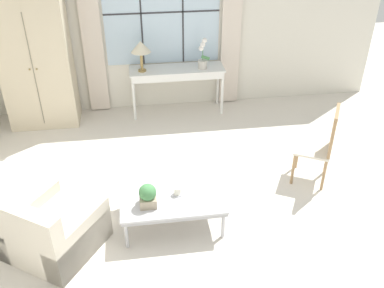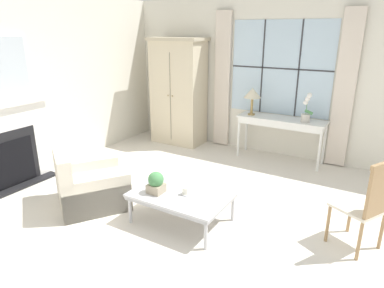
{
  "view_description": "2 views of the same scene",
  "coord_description": "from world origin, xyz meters",
  "px_view_note": "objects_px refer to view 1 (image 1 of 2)",
  "views": [
    {
      "loc": [
        -0.48,
        -3.67,
        3.4
      ],
      "look_at": [
        0.1,
        0.38,
        0.81
      ],
      "focal_mm": 40.0,
      "sensor_mm": 36.0,
      "label": 1
    },
    {
      "loc": [
        1.83,
        -3.05,
        2.24
      ],
      "look_at": [
        -0.22,
        0.35,
        0.91
      ],
      "focal_mm": 32.0,
      "sensor_mm": 36.0,
      "label": 2
    }
  ],
  "objects_px": {
    "armoire": "(36,60)",
    "pillar_candle": "(178,191)",
    "coffee_table": "(172,197)",
    "potted_orchid": "(203,57)",
    "armchair_upholstered": "(51,230)",
    "side_chair_wooden": "(323,142)",
    "table_lamp": "(141,48)",
    "potted_plant_small": "(148,195)",
    "console_table": "(177,73)"
  },
  "relations": [
    {
      "from": "console_table",
      "to": "armchair_upholstered",
      "type": "relative_size",
      "value": 1.27
    },
    {
      "from": "armoire",
      "to": "side_chair_wooden",
      "type": "bearing_deg",
      "value": -29.78
    },
    {
      "from": "potted_plant_small",
      "to": "pillar_candle",
      "type": "height_order",
      "value": "potted_plant_small"
    },
    {
      "from": "side_chair_wooden",
      "to": "potted_orchid",
      "type": "bearing_deg",
      "value": 118.93
    },
    {
      "from": "armoire",
      "to": "table_lamp",
      "type": "xyz_separation_m",
      "value": [
        1.57,
        0.01,
        0.1
      ]
    },
    {
      "from": "coffee_table",
      "to": "potted_plant_small",
      "type": "height_order",
      "value": "potted_plant_small"
    },
    {
      "from": "armchair_upholstered",
      "to": "potted_plant_small",
      "type": "relative_size",
      "value": 4.48
    },
    {
      "from": "side_chair_wooden",
      "to": "armchair_upholstered",
      "type": "bearing_deg",
      "value": -166.63
    },
    {
      "from": "armoire",
      "to": "potted_plant_small",
      "type": "distance_m",
      "value": 3.19
    },
    {
      "from": "pillar_candle",
      "to": "coffee_table",
      "type": "bearing_deg",
      "value": 168.94
    },
    {
      "from": "pillar_candle",
      "to": "armchair_upholstered",
      "type": "bearing_deg",
      "value": -169.66
    },
    {
      "from": "pillar_candle",
      "to": "console_table",
      "type": "bearing_deg",
      "value": 83.63
    },
    {
      "from": "table_lamp",
      "to": "pillar_candle",
      "type": "distance_m",
      "value": 2.76
    },
    {
      "from": "console_table",
      "to": "table_lamp",
      "type": "distance_m",
      "value": 0.72
    },
    {
      "from": "potted_orchid",
      "to": "potted_plant_small",
      "type": "height_order",
      "value": "potted_orchid"
    },
    {
      "from": "console_table",
      "to": "armchair_upholstered",
      "type": "bearing_deg",
      "value": -119.48
    },
    {
      "from": "console_table",
      "to": "table_lamp",
      "type": "relative_size",
      "value": 3.1
    },
    {
      "from": "pillar_candle",
      "to": "side_chair_wooden",
      "type": "bearing_deg",
      "value": 15.52
    },
    {
      "from": "table_lamp",
      "to": "potted_orchid",
      "type": "bearing_deg",
      "value": -0.77
    },
    {
      "from": "armchair_upholstered",
      "to": "potted_plant_small",
      "type": "height_order",
      "value": "armchair_upholstered"
    },
    {
      "from": "table_lamp",
      "to": "potted_plant_small",
      "type": "distance_m",
      "value": 2.86
    },
    {
      "from": "armchair_upholstered",
      "to": "side_chair_wooden",
      "type": "xyz_separation_m",
      "value": [
        3.24,
        0.77,
        0.32
      ]
    },
    {
      "from": "side_chair_wooden",
      "to": "pillar_candle",
      "type": "xyz_separation_m",
      "value": [
        -1.88,
        -0.52,
        -0.15
      ]
    },
    {
      "from": "armoire",
      "to": "potted_plant_small",
      "type": "height_order",
      "value": "armoire"
    },
    {
      "from": "table_lamp",
      "to": "potted_plant_small",
      "type": "bearing_deg",
      "value": -91.65
    },
    {
      "from": "side_chair_wooden",
      "to": "pillar_candle",
      "type": "relative_size",
      "value": 9.59
    },
    {
      "from": "armoire",
      "to": "coffee_table",
      "type": "distance_m",
      "value": 3.23
    },
    {
      "from": "potted_plant_small",
      "to": "side_chair_wooden",
      "type": "bearing_deg",
      "value": 16.5
    },
    {
      "from": "table_lamp",
      "to": "potted_orchid",
      "type": "relative_size",
      "value": 0.99
    },
    {
      "from": "table_lamp",
      "to": "side_chair_wooden",
      "type": "height_order",
      "value": "table_lamp"
    },
    {
      "from": "armoire",
      "to": "potted_orchid",
      "type": "xyz_separation_m",
      "value": [
        2.53,
        -0.0,
        -0.1
      ]
    },
    {
      "from": "armoire",
      "to": "potted_orchid",
      "type": "height_order",
      "value": "armoire"
    },
    {
      "from": "potted_orchid",
      "to": "armchair_upholstered",
      "type": "relative_size",
      "value": 0.42
    },
    {
      "from": "armoire",
      "to": "pillar_candle",
      "type": "relative_size",
      "value": 19.26
    },
    {
      "from": "potted_plant_small",
      "to": "potted_orchid",
      "type": "bearing_deg",
      "value": 69.39
    },
    {
      "from": "console_table",
      "to": "side_chair_wooden",
      "type": "height_order",
      "value": "side_chair_wooden"
    },
    {
      "from": "potted_orchid",
      "to": "side_chair_wooden",
      "type": "bearing_deg",
      "value": -61.07
    },
    {
      "from": "armoire",
      "to": "pillar_candle",
      "type": "xyz_separation_m",
      "value": [
        1.82,
        -2.64,
        -0.62
      ]
    },
    {
      "from": "table_lamp",
      "to": "armoire",
      "type": "bearing_deg",
      "value": -179.58
    },
    {
      "from": "potted_plant_small",
      "to": "pillar_candle",
      "type": "xyz_separation_m",
      "value": [
        0.33,
        0.13,
        -0.09
      ]
    },
    {
      "from": "potted_orchid",
      "to": "armoire",
      "type": "bearing_deg",
      "value": 179.97
    },
    {
      "from": "potted_orchid",
      "to": "coffee_table",
      "type": "xyz_separation_m",
      "value": [
        -0.78,
        -2.62,
        -0.61
      ]
    },
    {
      "from": "potted_orchid",
      "to": "potted_plant_small",
      "type": "distance_m",
      "value": 2.99
    },
    {
      "from": "side_chair_wooden",
      "to": "table_lamp",
      "type": "bearing_deg",
      "value": 135.04
    },
    {
      "from": "table_lamp",
      "to": "coffee_table",
      "type": "bearing_deg",
      "value": -85.97
    },
    {
      "from": "side_chair_wooden",
      "to": "potted_plant_small",
      "type": "relative_size",
      "value": 3.94
    },
    {
      "from": "armchair_upholstered",
      "to": "side_chair_wooden",
      "type": "bearing_deg",
      "value": 13.37
    },
    {
      "from": "table_lamp",
      "to": "potted_plant_small",
      "type": "xyz_separation_m",
      "value": [
        -0.08,
        -2.78,
        -0.64
      ]
    },
    {
      "from": "armoire",
      "to": "potted_orchid",
      "type": "distance_m",
      "value": 2.53
    },
    {
      "from": "potted_orchid",
      "to": "potted_plant_small",
      "type": "xyz_separation_m",
      "value": [
        -1.04,
        -2.77,
        -0.44
      ]
    }
  ]
}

